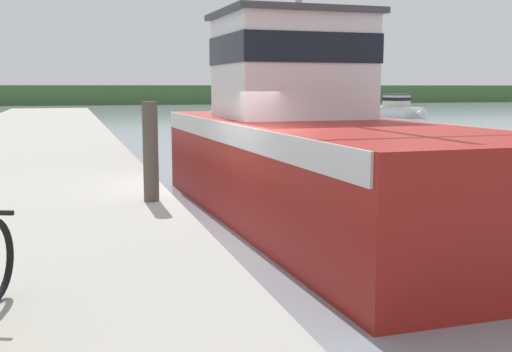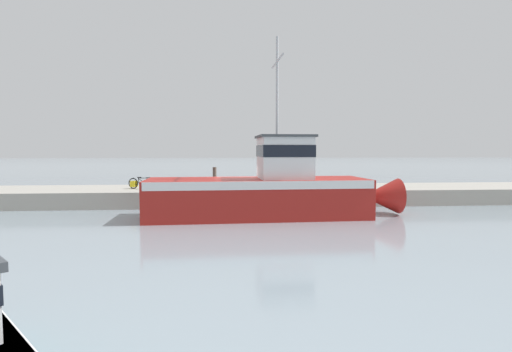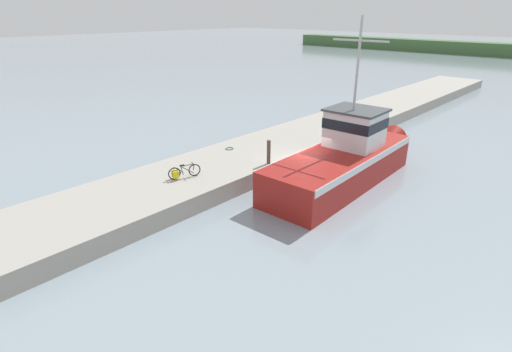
% 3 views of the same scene
% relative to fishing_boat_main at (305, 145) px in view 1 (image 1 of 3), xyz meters
% --- Properties ---
extents(ground_plane, '(320.00, 320.00, 0.00)m').
position_rel_fishing_boat_main_xyz_m(ground_plane, '(-1.95, -1.46, -1.43)').
color(ground_plane, '#84939E').
extents(far_shoreline, '(180.00, 5.00, 2.72)m').
position_rel_fishing_boat_main_xyz_m(far_shoreline, '(28.05, 82.20, -0.07)').
color(far_shoreline, '#426638').
rests_on(far_shoreline, ground_plane).
extents(fishing_boat_main, '(3.93, 13.01, 8.97)m').
position_rel_fishing_boat_main_xyz_m(fishing_boat_main, '(0.00, 0.00, 0.00)').
color(fishing_boat_main, maroon).
rests_on(fishing_boat_main, ground_plane).
extents(boat_green_anchored, '(3.51, 6.80, 1.96)m').
position_rel_fishing_boat_main_xyz_m(boat_green_anchored, '(22.00, 37.18, -0.74)').
color(boat_green_anchored, silver).
rests_on(boat_green_anchored, ground_plane).
extents(mooring_post, '(0.22, 0.22, 1.42)m').
position_rel_fishing_boat_main_xyz_m(mooring_post, '(-3.40, -2.81, 0.24)').
color(mooring_post, '#51473D').
rests_on(mooring_post, dock_pier).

